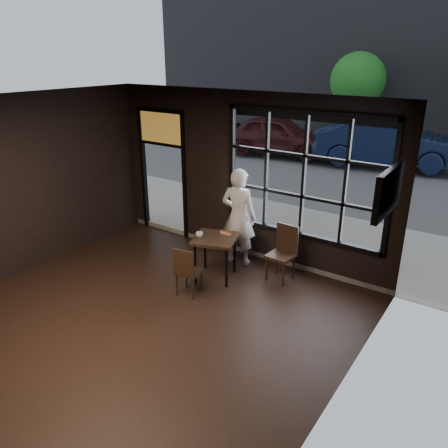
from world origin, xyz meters
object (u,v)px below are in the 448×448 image
Objects in this scene: man at (239,217)px; navy_car at (388,143)px; chair_near at (189,270)px; cafe_table at (215,257)px.

man is 9.10m from navy_car.
navy_car reaches higher than chair_near.
navy_car is (0.29, 9.10, -0.03)m from man.
chair_near is at bearing -111.58° from cafe_table.
chair_near is (-0.03, -0.71, 0.04)m from cafe_table.
navy_car is at bearing -102.16° from man.
chair_near is at bearing 78.74° from man.
chair_near is 0.47× the size of man.
cafe_table is 0.94m from man.
cafe_table is 0.90× the size of chair_near.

